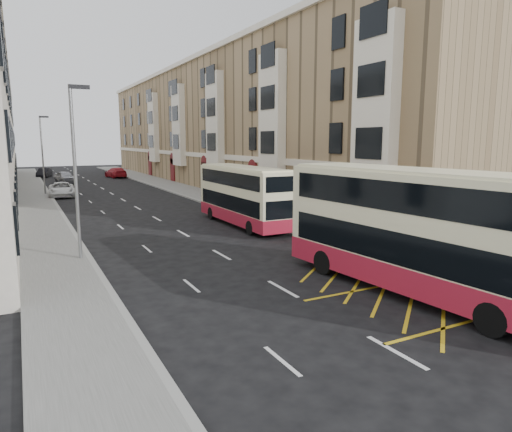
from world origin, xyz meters
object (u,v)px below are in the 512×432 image
pedestrian_mid (485,250)px  car_silver (65,177)px  street_lamp_far (43,150)px  double_decker_front (417,232)px  double_decker_rear (243,196)px  pedestrian_far (412,243)px  pedestrian_near (463,262)px  car_dark (44,173)px  street_lamp_near (76,163)px  white_van (62,190)px  car_red (116,173)px

pedestrian_mid → car_silver: size_ratio=0.38×
street_lamp_far → car_silver: size_ratio=1.72×
double_decker_front → double_decker_rear: double_decker_front is taller
street_lamp_far → pedestrian_far: 40.16m
street_lamp_far → pedestrian_near: size_ratio=4.81×
double_decker_front → double_decker_rear: size_ratio=1.19×
pedestrian_far → car_dark: bearing=-66.5°
pedestrian_far → double_decker_front: bearing=57.9°
double_decker_rear → car_dark: (-9.68, 50.96, -1.31)m
double_decker_rear → pedestrian_mid: (4.33, -14.88, -0.99)m
street_lamp_near → double_decker_rear: bearing=23.7°
white_van → car_dark: size_ratio=1.23×
street_lamp_near → car_red: size_ratio=1.50×
double_decker_rear → car_dark: double_decker_rear is taller
pedestrian_mid → street_lamp_far: bearing=113.3°
street_lamp_near → pedestrian_near: size_ratio=4.81×
white_van → car_silver: 16.56m
pedestrian_mid → pedestrian_far: bearing=127.5°
street_lamp_near → street_lamp_far: same height
car_silver → car_red: bearing=24.5°
street_lamp_near → car_red: 51.05m
double_decker_front → pedestrian_near: (2.29, -0.25, -1.38)m
white_van → pedestrian_far: bearing=-67.1°
pedestrian_mid → car_silver: (-12.05, 54.04, -0.23)m
double_decker_front → car_silver: size_ratio=2.55×
street_lamp_near → car_dark: (1.15, 55.71, -3.93)m
pedestrian_near → pedestrian_mid: pedestrian_mid is taller
car_silver → pedestrian_mid: bearing=-89.8°
street_lamp_far → car_red: size_ratio=1.50×
pedestrian_mid → car_dark: 67.32m
pedestrian_mid → double_decker_front: bearing=-170.3°
street_lamp_near → car_red: street_lamp_near is taller
street_lamp_far → white_van: street_lamp_far is taller
double_decker_front → car_dark: bearing=93.1°
pedestrian_near → street_lamp_near: bearing=-63.0°
street_lamp_far → pedestrian_mid: bearing=-69.3°
pedestrian_mid → car_red: pedestrian_mid is taller
double_decker_rear → street_lamp_near: bearing=-156.2°
car_silver → car_dark: car_silver is taller
street_lamp_far → double_decker_rear: 27.61m
pedestrian_near → car_red: pedestrian_near is taller
car_silver → car_dark: 11.97m
double_decker_rear → car_red: bearing=90.1°
white_van → car_silver: car_silver is taller
street_lamp_far → car_dark: 26.03m
street_lamp_far → double_decker_front: (10.41, -40.73, -2.27)m
pedestrian_far → car_silver: 52.60m
double_decker_front → pedestrian_mid: size_ratio=6.79×
street_lamp_far → car_dark: bearing=87.4°
pedestrian_near → double_decker_front: bearing=-28.4°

